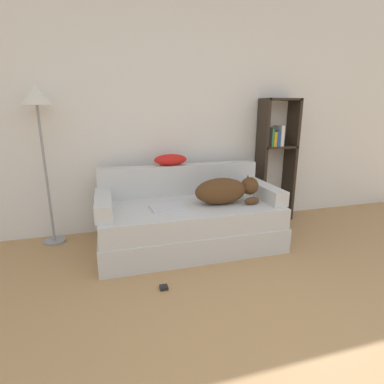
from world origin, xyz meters
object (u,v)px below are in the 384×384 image
dog (226,190)px  throw_pillow (171,160)px  laptop (168,207)px  couch (189,225)px  floor_lamp (37,109)px  bookshelf (276,152)px  power_adapter (164,287)px

dog → throw_pillow: (-0.46, 0.48, 0.26)m
dog → laptop: size_ratio=1.91×
couch → laptop: 0.34m
floor_lamp → laptop: bearing=-25.1°
laptop → throw_pillow: bearing=70.3°
throw_pillow → bookshelf: bearing=3.7°
couch → floor_lamp: floor_lamp is taller
dog → laptop: 0.60m
couch → bookshelf: bookshelf is taller
dog → couch: bearing=167.0°
floor_lamp → throw_pillow: bearing=-2.9°
bookshelf → floor_lamp: floor_lamp is taller
laptop → throw_pillow: throw_pillow is taller
laptop → throw_pillow: size_ratio=0.98×
dog → throw_pillow: 0.71m
couch → throw_pillow: bearing=104.3°
couch → dog: size_ratio=2.69×
laptop → power_adapter: 0.81m
throw_pillow → power_adapter: 1.43m
laptop → power_adapter: bearing=-109.3°
power_adapter → couch: bearing=60.2°
throw_pillow → bookshelf: (1.35, 0.09, 0.02)m
floor_lamp → power_adapter: size_ratio=25.26×
laptop → floor_lamp: (-1.14, 0.53, 0.92)m
throw_pillow → bookshelf: 1.35m
laptop → throw_pillow: (0.13, 0.47, 0.38)m
throw_pillow → floor_lamp: (-1.27, 0.06, 0.54)m
couch → power_adapter: bearing=-119.8°
bookshelf → power_adapter: 2.22m
power_adapter → bookshelf: bearing=36.1°
couch → power_adapter: size_ratio=28.47×
bookshelf → floor_lamp: size_ratio=0.93×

